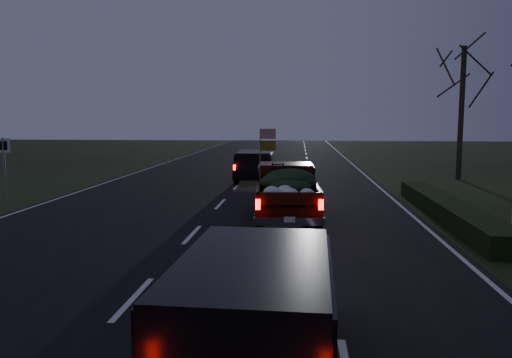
# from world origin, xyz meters

# --- Properties ---
(ground) EXTENTS (120.00, 120.00, 0.00)m
(ground) POSITION_xyz_m (0.00, 0.00, 0.00)
(ground) COLOR black
(ground) RESTS_ON ground
(road_asphalt) EXTENTS (14.00, 120.00, 0.02)m
(road_asphalt) POSITION_xyz_m (0.00, 0.00, 0.01)
(road_asphalt) COLOR black
(road_asphalt) RESTS_ON ground
(hedge_row) EXTENTS (1.00, 10.00, 0.60)m
(hedge_row) POSITION_xyz_m (7.80, 3.00, 0.30)
(hedge_row) COLOR black
(hedge_row) RESTS_ON ground
(route_sign) EXTENTS (0.55, 0.08, 2.50)m
(route_sign) POSITION_xyz_m (-8.50, 5.00, 1.66)
(route_sign) COLOR gray
(route_sign) RESTS_ON ground
(bare_tree_far) EXTENTS (3.60, 3.60, 7.00)m
(bare_tree_far) POSITION_xyz_m (11.50, 14.00, 5.23)
(bare_tree_far) COLOR black
(bare_tree_far) RESTS_ON ground
(pickup_truck) EXTENTS (2.18, 5.07, 2.61)m
(pickup_truck) POSITION_xyz_m (2.57, 2.60, 0.98)
(pickup_truck) COLOR #380E07
(pickup_truck) RESTS_ON ground
(lead_suv) EXTENTS (1.88, 4.44, 1.27)m
(lead_suv) POSITION_xyz_m (0.70, 12.10, 0.96)
(lead_suv) COLOR black
(lead_suv) RESTS_ON ground
(rear_suv) EXTENTS (2.13, 4.57, 1.29)m
(rear_suv) POSITION_xyz_m (2.44, -7.57, 0.98)
(rear_suv) COLOR black
(rear_suv) RESTS_ON ground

